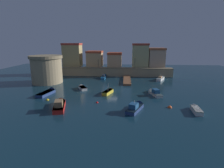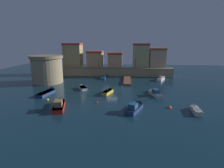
{
  "view_description": "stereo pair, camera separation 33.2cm",
  "coord_description": "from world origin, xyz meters",
  "px_view_note": "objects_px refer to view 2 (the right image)",
  "views": [
    {
      "loc": [
        3.11,
        -43.4,
        11.84
      ],
      "look_at": [
        0.0,
        -1.31,
        1.78
      ],
      "focal_mm": 28.37,
      "sensor_mm": 36.0,
      "label": 1
    },
    {
      "loc": [
        3.44,
        -43.37,
        11.84
      ],
      "look_at": [
        0.0,
        -1.31,
        1.78
      ],
      "focal_mm": 28.37,
      "sensor_mm": 36.0,
      "label": 2
    }
  ],
  "objects_px": {
    "moored_boat_3": "(136,107)",
    "moored_boat_5": "(154,92)",
    "quay_lamp_0": "(99,61)",
    "moored_boat_4": "(104,76)",
    "mooring_buoy_0": "(97,103)",
    "fortress_tower": "(47,69)",
    "moored_boat_6": "(195,109)",
    "moored_boat_0": "(59,104)",
    "moored_boat_2": "(49,92)",
    "mooring_buoy_2": "(47,100)",
    "moored_boat_8": "(162,78)",
    "quay_lamp_1": "(135,61)",
    "moored_boat_1": "(82,87)",
    "moored_boat_7": "(109,91)",
    "mooring_buoy_1": "(169,108)"
  },
  "relations": [
    {
      "from": "quay_lamp_0",
      "to": "moored_boat_4",
      "type": "bearing_deg",
      "value": -54.33
    },
    {
      "from": "quay_lamp_1",
      "to": "mooring_buoy_0",
      "type": "height_order",
      "value": "quay_lamp_1"
    },
    {
      "from": "fortress_tower",
      "to": "moored_boat_1",
      "type": "relative_size",
      "value": 2.09
    },
    {
      "from": "mooring_buoy_0",
      "to": "moored_boat_5",
      "type": "bearing_deg",
      "value": 29.86
    },
    {
      "from": "moored_boat_2",
      "to": "moored_boat_5",
      "type": "bearing_deg",
      "value": -76.3
    },
    {
      "from": "moored_boat_3",
      "to": "moored_boat_6",
      "type": "distance_m",
      "value": 10.26
    },
    {
      "from": "mooring_buoy_2",
      "to": "moored_boat_0",
      "type": "bearing_deg",
      "value": -43.87
    },
    {
      "from": "fortress_tower",
      "to": "moored_boat_8",
      "type": "bearing_deg",
      "value": 10.94
    },
    {
      "from": "quay_lamp_1",
      "to": "moored_boat_3",
      "type": "xyz_separation_m",
      "value": [
        -1.23,
        -31.76,
        -4.97
      ]
    },
    {
      "from": "moored_boat_2",
      "to": "moored_boat_6",
      "type": "bearing_deg",
      "value": -95.68
    },
    {
      "from": "moored_boat_8",
      "to": "moored_boat_6",
      "type": "bearing_deg",
      "value": -153.27
    },
    {
      "from": "moored_boat_6",
      "to": "mooring_buoy_0",
      "type": "distance_m",
      "value": 18.14
    },
    {
      "from": "moored_boat_1",
      "to": "moored_boat_3",
      "type": "distance_m",
      "value": 18.71
    },
    {
      "from": "moored_boat_4",
      "to": "moored_boat_0",
      "type": "bearing_deg",
      "value": 170.71
    },
    {
      "from": "mooring_buoy_0",
      "to": "mooring_buoy_1",
      "type": "height_order",
      "value": "mooring_buoy_1"
    },
    {
      "from": "quay_lamp_1",
      "to": "mooring_buoy_0",
      "type": "xyz_separation_m",
      "value": [
        -8.84,
        -28.86,
        -5.46
      ]
    },
    {
      "from": "mooring_buoy_2",
      "to": "moored_boat_3",
      "type": "bearing_deg",
      "value": -11.77
    },
    {
      "from": "moored_boat_5",
      "to": "moored_boat_4",
      "type": "bearing_deg",
      "value": 22.14
    },
    {
      "from": "fortress_tower",
      "to": "mooring_buoy_0",
      "type": "relative_size",
      "value": 18.39
    },
    {
      "from": "moored_boat_7",
      "to": "moored_boat_8",
      "type": "relative_size",
      "value": 0.84
    },
    {
      "from": "mooring_buoy_1",
      "to": "fortress_tower",
      "type": "bearing_deg",
      "value": 149.54
    },
    {
      "from": "moored_boat_5",
      "to": "mooring_buoy_1",
      "type": "height_order",
      "value": "moored_boat_5"
    },
    {
      "from": "moored_boat_4",
      "to": "moored_boat_8",
      "type": "xyz_separation_m",
      "value": [
        18.73,
        -2.1,
        0.1
      ]
    },
    {
      "from": "quay_lamp_0",
      "to": "moored_boat_3",
      "type": "relative_size",
      "value": 0.5
    },
    {
      "from": "moored_boat_5",
      "to": "mooring_buoy_1",
      "type": "distance_m",
      "value": 8.84
    },
    {
      "from": "moored_boat_0",
      "to": "fortress_tower",
      "type": "bearing_deg",
      "value": 14.29
    },
    {
      "from": "moored_boat_8",
      "to": "moored_boat_3",
      "type": "bearing_deg",
      "value": -174.75
    },
    {
      "from": "quay_lamp_0",
      "to": "moored_boat_6",
      "type": "distance_m",
      "value": 39.03
    },
    {
      "from": "quay_lamp_0",
      "to": "moored_boat_3",
      "type": "bearing_deg",
      "value": -69.84
    },
    {
      "from": "moored_boat_5",
      "to": "mooring_buoy_1",
      "type": "relative_size",
      "value": 8.19
    },
    {
      "from": "quay_lamp_1",
      "to": "mooring_buoy_0",
      "type": "bearing_deg",
      "value": -107.03
    },
    {
      "from": "quay_lamp_0",
      "to": "mooring_buoy_2",
      "type": "bearing_deg",
      "value": -103.19
    },
    {
      "from": "moored_boat_6",
      "to": "moored_boat_8",
      "type": "distance_m",
      "value": 26.56
    },
    {
      "from": "moored_boat_4",
      "to": "mooring_buoy_2",
      "type": "relative_size",
      "value": 11.82
    },
    {
      "from": "moored_boat_3",
      "to": "moored_boat_5",
      "type": "relative_size",
      "value": 1.0
    },
    {
      "from": "quay_lamp_0",
      "to": "mooring_buoy_0",
      "type": "xyz_separation_m",
      "value": [
        4.05,
        -28.86,
        -5.13
      ]
    },
    {
      "from": "moored_boat_5",
      "to": "mooring_buoy_2",
      "type": "bearing_deg",
      "value": 90.23
    },
    {
      "from": "moored_boat_5",
      "to": "fortress_tower",
      "type": "bearing_deg",
      "value": 57.09
    },
    {
      "from": "fortress_tower",
      "to": "moored_boat_0",
      "type": "relative_size",
      "value": 1.32
    },
    {
      "from": "moored_boat_0",
      "to": "moored_boat_4",
      "type": "height_order",
      "value": "moored_boat_0"
    },
    {
      "from": "moored_boat_4",
      "to": "moored_boat_6",
      "type": "distance_m",
      "value": 34.68
    },
    {
      "from": "quay_lamp_0",
      "to": "mooring_buoy_0",
      "type": "bearing_deg",
      "value": -82.01
    },
    {
      "from": "moored_boat_1",
      "to": "moored_boat_7",
      "type": "distance_m",
      "value": 8.03
    },
    {
      "from": "moored_boat_7",
      "to": "moored_boat_8",
      "type": "bearing_deg",
      "value": -24.61
    },
    {
      "from": "quay_lamp_0",
      "to": "moored_boat_5",
      "type": "xyz_separation_m",
      "value": [
        16.29,
        -21.83,
        -4.68
      ]
    },
    {
      "from": "fortress_tower",
      "to": "quay_lamp_0",
      "type": "xyz_separation_m",
      "value": [
        13.46,
        12.09,
        1.05
      ]
    },
    {
      "from": "moored_boat_2",
      "to": "quay_lamp_0",
      "type": "bearing_deg",
      "value": -9.24
    },
    {
      "from": "moored_boat_8",
      "to": "moored_boat_4",
      "type": "bearing_deg",
      "value": 108.56
    },
    {
      "from": "moored_boat_2",
      "to": "mooring_buoy_1",
      "type": "height_order",
      "value": "moored_boat_2"
    },
    {
      "from": "quay_lamp_1",
      "to": "mooring_buoy_1",
      "type": "height_order",
      "value": "quay_lamp_1"
    }
  ]
}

